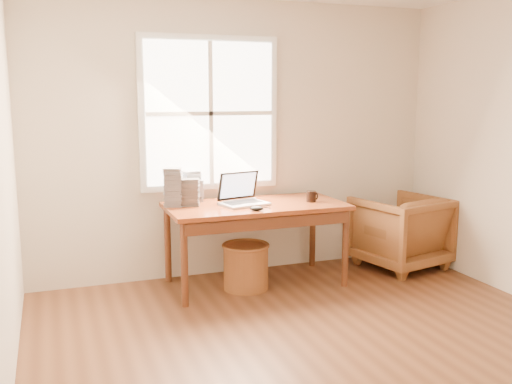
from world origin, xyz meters
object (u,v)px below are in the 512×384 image
at_px(wicker_stool, 246,267).
at_px(desk, 255,206).
at_px(laptop, 244,188).
at_px(cd_stack_a, 192,186).
at_px(coffee_mug, 311,196).
at_px(armchair, 400,231).

bearing_deg(wicker_stool, desk, 36.97).
distance_m(laptop, cd_stack_a, 0.54).
bearing_deg(wicker_stool, coffee_mug, 1.58).
relative_size(laptop, coffee_mug, 4.40).
relative_size(wicker_stool, cd_stack_a, 1.41).
xyz_separation_m(armchair, wicker_stool, (-1.68, -0.10, -0.17)).
distance_m(armchair, wicker_stool, 1.69).
distance_m(desk, cd_stack_a, 0.63).
bearing_deg(laptop, desk, -1.37).
relative_size(desk, coffee_mug, 15.95).
bearing_deg(armchair, coffee_mug, -8.34).
bearing_deg(wicker_stool, laptop, 80.60).
bearing_deg(armchair, laptop, -11.80).
height_order(armchair, laptop, laptop).
distance_m(desk, coffee_mug, 0.53).
distance_m(desk, wicker_stool, 0.55).
relative_size(armchair, cd_stack_a, 2.84).
xyz_separation_m(coffee_mug, cd_stack_a, (-1.02, 0.42, 0.09)).
bearing_deg(desk, laptop, -168.11).
relative_size(desk, armchair, 1.99).
distance_m(laptop, coffee_mug, 0.64).
bearing_deg(armchair, wicker_stool, -9.38).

